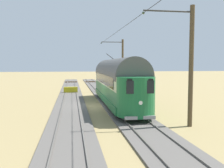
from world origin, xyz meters
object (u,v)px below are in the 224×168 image
at_px(catenary_pole_foreground, 122,64).
at_px(track_end_bumper, 71,90).
at_px(vintage_streetcar, 117,81).
at_px(catenary_pole_mid_near, 190,64).

height_order(catenary_pole_foreground, track_end_bumper, catenary_pole_foreground).
bearing_deg(track_end_bumper, catenary_pole_foreground, -169.25).
relative_size(vintage_streetcar, track_end_bumper, 8.97).
bearing_deg(vintage_streetcar, catenary_pole_foreground, -103.39).
relative_size(vintage_streetcar, catenary_pole_mid_near, 2.22).
bearing_deg(vintage_streetcar, track_end_bumper, -68.52).
distance_m(catenary_pole_foreground, track_end_bumper, 8.05).
bearing_deg(catenary_pole_mid_near, catenary_pole_foreground, -90.00).
xyz_separation_m(vintage_streetcar, catenary_pole_mid_near, (-2.90, 8.46, 1.56)).
distance_m(vintage_streetcar, catenary_pole_mid_near, 9.08).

